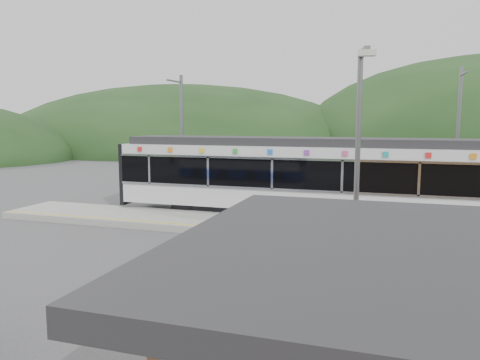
% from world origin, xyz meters
% --- Properties ---
extents(ground, '(120.00, 120.00, 0.00)m').
position_xyz_m(ground, '(0.00, 0.00, 0.00)').
color(ground, '#4C4C4F').
rests_on(ground, ground).
extents(hills, '(146.00, 149.00, 26.00)m').
position_xyz_m(hills, '(6.19, 5.29, 0.00)').
color(hills, '#1E3D19').
rests_on(hills, ground).
extents(platform, '(26.00, 3.20, 0.30)m').
position_xyz_m(platform, '(0.00, 3.30, 0.15)').
color(platform, '#9E9E99').
rests_on(platform, ground).
extents(yellow_line, '(26.00, 0.10, 0.01)m').
position_xyz_m(yellow_line, '(0.00, 2.00, 0.30)').
color(yellow_line, yellow).
rests_on(yellow_line, platform).
extents(train, '(20.44, 3.01, 3.74)m').
position_xyz_m(train, '(1.71, 6.00, 2.06)').
color(train, black).
rests_on(train, ground).
extents(catenary_mast_west, '(0.18, 1.80, 7.00)m').
position_xyz_m(catenary_mast_west, '(-7.00, 8.56, 3.65)').
color(catenary_mast_west, slate).
rests_on(catenary_mast_west, ground).
extents(catenary_mast_east, '(0.18, 1.80, 7.00)m').
position_xyz_m(catenary_mast_east, '(7.00, 8.56, 3.65)').
color(catenary_mast_east, slate).
rests_on(catenary_mast_east, ground).
extents(lamp_post, '(0.38, 1.09, 6.07)m').
position_xyz_m(lamp_post, '(3.38, -4.43, 3.62)').
color(lamp_post, slate).
rests_on(lamp_post, ground).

